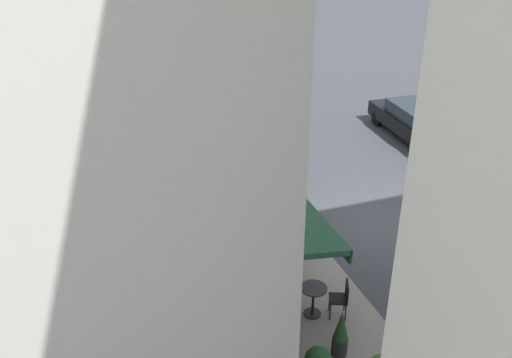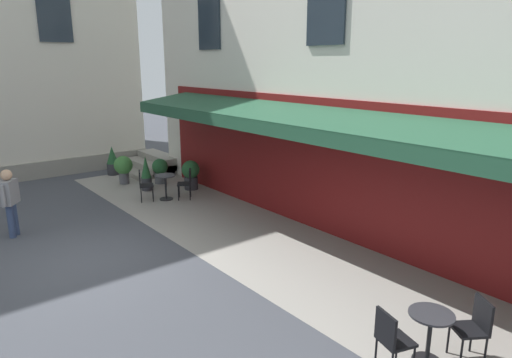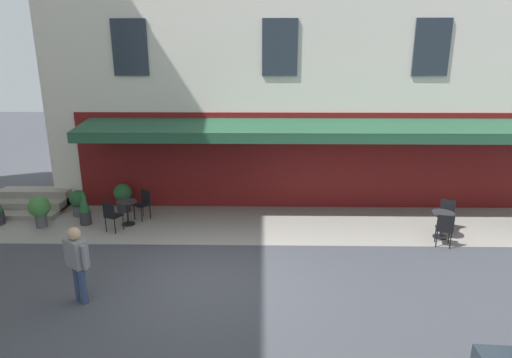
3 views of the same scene
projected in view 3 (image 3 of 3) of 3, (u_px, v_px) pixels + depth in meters
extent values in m
plane|color=#42444C|center=(211.00, 279.00, 9.18)|extent=(70.00, 70.00, 0.00)
cube|color=gray|center=(331.00, 224.00, 12.40)|extent=(20.50, 3.20, 0.01)
cube|color=maroon|center=(318.00, 161.00, 13.49)|extent=(16.00, 0.06, 3.20)
cube|color=#235138|center=(324.00, 127.00, 12.37)|extent=(15.00, 1.70, 0.36)
cube|color=#235138|center=(327.00, 139.00, 11.63)|extent=(15.00, 0.04, 0.28)
cube|color=#232D38|center=(432.00, 47.00, 12.47)|extent=(1.10, 0.06, 1.70)
cube|color=#232D38|center=(280.00, 47.00, 12.55)|extent=(1.10, 0.06, 1.70)
cube|color=#232D38|center=(130.00, 48.00, 12.63)|extent=(1.10, 0.06, 1.70)
cube|color=gray|center=(26.00, 211.00, 13.32)|extent=(2.40, 1.40, 0.15)
cube|color=gray|center=(31.00, 203.00, 13.62)|extent=(2.40, 1.05, 0.30)
cube|color=gray|center=(36.00, 195.00, 13.91)|extent=(2.40, 0.70, 0.45)
cylinder|color=black|center=(128.00, 224.00, 12.34)|extent=(0.40, 0.40, 0.03)
cylinder|color=black|center=(127.00, 213.00, 12.25)|extent=(0.06, 0.06, 0.72)
cylinder|color=#2D2D33|center=(126.00, 202.00, 12.15)|extent=(0.60, 0.60, 0.03)
cylinder|color=black|center=(123.00, 223.00, 11.88)|extent=(0.03, 0.03, 0.45)
cylinder|color=black|center=(114.00, 221.00, 12.02)|extent=(0.03, 0.03, 0.45)
cylinder|color=black|center=(115.00, 227.00, 11.58)|extent=(0.03, 0.03, 0.45)
cylinder|color=black|center=(106.00, 225.00, 11.72)|extent=(0.03, 0.03, 0.45)
cube|color=black|center=(114.00, 216.00, 11.74)|extent=(0.53, 0.53, 0.04)
cube|color=black|center=(109.00, 210.00, 11.52)|extent=(0.38, 0.20, 0.42)
cylinder|color=black|center=(134.00, 213.00, 12.68)|extent=(0.03, 0.03, 0.45)
cylinder|color=black|center=(142.00, 215.00, 12.49)|extent=(0.03, 0.03, 0.45)
cylinder|color=black|center=(143.00, 210.00, 12.95)|extent=(0.03, 0.03, 0.45)
cylinder|color=black|center=(150.00, 212.00, 12.76)|extent=(0.03, 0.03, 0.45)
cube|color=black|center=(142.00, 205.00, 12.65)|extent=(0.55, 0.55, 0.04)
cube|color=black|center=(146.00, 196.00, 12.73)|extent=(0.36, 0.26, 0.42)
cylinder|color=black|center=(440.00, 237.00, 11.40)|extent=(0.40, 0.40, 0.03)
cylinder|color=black|center=(442.00, 225.00, 11.31)|extent=(0.06, 0.06, 0.72)
cylinder|color=#2D2D33|center=(443.00, 213.00, 11.21)|extent=(0.60, 0.60, 0.03)
cylinder|color=black|center=(449.00, 236.00, 10.94)|extent=(0.03, 0.03, 0.45)
cylinder|color=black|center=(435.00, 234.00, 11.05)|extent=(0.03, 0.03, 0.45)
cylinder|color=black|center=(451.00, 241.00, 10.63)|extent=(0.03, 0.03, 0.45)
cylinder|color=black|center=(436.00, 239.00, 10.74)|extent=(0.03, 0.03, 0.45)
cube|color=black|center=(444.00, 229.00, 10.78)|extent=(0.50, 0.50, 0.04)
cube|color=black|center=(446.00, 223.00, 10.55)|extent=(0.39, 0.16, 0.42)
cylinder|color=black|center=(437.00, 224.00, 11.74)|extent=(0.03, 0.03, 0.45)
cylinder|color=black|center=(450.00, 227.00, 11.56)|extent=(0.03, 0.03, 0.45)
cylinder|color=black|center=(440.00, 221.00, 12.01)|extent=(0.03, 0.03, 0.45)
cylinder|color=black|center=(452.00, 223.00, 11.83)|extent=(0.03, 0.03, 0.45)
cube|color=black|center=(446.00, 216.00, 11.72)|extent=(0.55, 0.55, 0.04)
cube|color=black|center=(448.00, 207.00, 11.80)|extent=(0.36, 0.25, 0.42)
cylinder|color=navy|center=(78.00, 282.00, 8.24)|extent=(0.15, 0.15, 0.80)
cylinder|color=navy|center=(83.00, 285.00, 8.13)|extent=(0.15, 0.15, 0.80)
cube|color=gray|center=(76.00, 253.00, 8.00)|extent=(0.53, 0.49, 0.57)
sphere|color=tan|center=(74.00, 234.00, 7.90)|extent=(0.25, 0.25, 0.25)
cylinder|color=gray|center=(69.00, 250.00, 8.17)|extent=(0.10, 0.10, 0.50)
cylinder|color=gray|center=(84.00, 258.00, 7.84)|extent=(0.10, 0.10, 0.50)
cylinder|color=#2D2D33|center=(124.00, 205.00, 13.43)|extent=(0.44, 0.44, 0.41)
sphere|color=#23562D|center=(123.00, 192.00, 13.31)|extent=(0.58, 0.58, 0.58)
cylinder|color=#2D2D33|center=(86.00, 218.00, 12.30)|extent=(0.33, 0.33, 0.42)
cone|color=#23562D|center=(83.00, 200.00, 12.15)|extent=(0.31, 0.31, 0.70)
cylinder|color=#4C4C51|center=(41.00, 221.00, 12.10)|extent=(0.32, 0.32, 0.38)
sphere|color=#3D7A38|center=(39.00, 207.00, 11.98)|extent=(0.62, 0.62, 0.62)
cylinder|color=#4C4C51|center=(79.00, 210.00, 13.05)|extent=(0.40, 0.40, 0.35)
sphere|color=#23562D|center=(78.00, 198.00, 12.94)|extent=(0.53, 0.53, 0.53)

